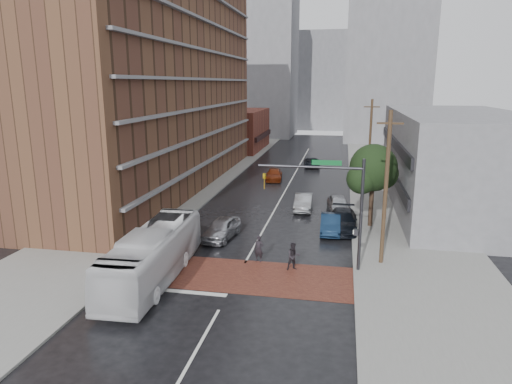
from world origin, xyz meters
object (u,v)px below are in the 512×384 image
at_px(transit_bus, 153,255).
at_px(car_travel_b, 303,202).
at_px(car_parked_near, 330,224).
at_px(car_parked_far, 338,204).
at_px(pedestrian_a, 259,249).
at_px(car_parked_mid, 343,221).
at_px(suv_travel, 312,163).
at_px(car_travel_a, 222,229).
at_px(pedestrian_b, 294,256).
at_px(car_travel_c, 274,175).

height_order(transit_bus, car_travel_b, transit_bus).
height_order(car_parked_near, car_parked_far, car_parked_far).
height_order(pedestrian_a, car_parked_mid, pedestrian_a).
distance_m(car_travel_b, car_parked_far, 3.22).
distance_m(suv_travel, car_parked_mid, 28.31).
xyz_separation_m(car_travel_a, car_parked_mid, (9.09, 3.88, -0.01)).
height_order(car_travel_a, car_parked_far, car_travel_a).
xyz_separation_m(car_travel_b, car_parked_far, (3.21, -0.26, 0.03)).
distance_m(pedestrian_a, car_travel_a, 5.40).
xyz_separation_m(pedestrian_a, car_parked_near, (4.50, 7.00, -0.17)).
relative_size(pedestrian_b, car_parked_mid, 0.33).
distance_m(pedestrian_a, car_parked_far, 13.93).
bearing_deg(suv_travel, pedestrian_b, -93.90).
bearing_deg(car_parked_near, suv_travel, 95.63).
xyz_separation_m(pedestrian_b, car_travel_c, (-5.35, 27.10, -0.23)).
height_order(pedestrian_a, car_travel_c, pedestrian_a).
bearing_deg(car_parked_mid, car_travel_c, 114.94).
xyz_separation_m(pedestrian_a, car_travel_a, (-3.62, 4.00, -0.10)).
bearing_deg(car_parked_near, pedestrian_a, -123.96).
xyz_separation_m(pedestrian_b, car_travel_a, (-6.04, 4.96, -0.11)).
relative_size(car_travel_a, car_travel_b, 1.03).
relative_size(car_travel_c, car_parked_near, 1.06).
distance_m(car_travel_c, car_parked_mid, 20.10).
relative_size(transit_bus, car_travel_a, 2.45).
height_order(pedestrian_a, car_parked_near, pedestrian_a).
bearing_deg(pedestrian_b, car_parked_far, 56.84).
bearing_deg(car_travel_b, car_parked_near, -67.98).
relative_size(pedestrian_b, car_parked_near, 0.41).
xyz_separation_m(transit_bus, suv_travel, (6.69, 39.85, -0.96)).
bearing_deg(car_travel_b, car_travel_c, 108.95).
bearing_deg(car_travel_a, car_parked_mid, 30.65).
bearing_deg(car_parked_mid, suv_travel, 99.29).
xyz_separation_m(transit_bus, car_travel_b, (7.48, 17.26, -0.85)).
bearing_deg(pedestrian_a, pedestrian_b, -11.14).
distance_m(pedestrian_a, car_parked_near, 8.32).
bearing_deg(car_parked_far, suv_travel, 92.01).
height_order(pedestrian_a, car_travel_a, pedestrian_a).
height_order(car_travel_a, car_parked_mid, car_travel_a).
bearing_deg(car_parked_near, transit_bus, -134.01).
height_order(pedestrian_b, car_travel_a, pedestrian_b).
relative_size(transit_bus, suv_travel, 2.52).
xyz_separation_m(transit_bus, car_travel_c, (2.75, 30.14, -0.92)).
xyz_separation_m(pedestrian_a, car_parked_far, (5.01, 13.00, -0.12)).
xyz_separation_m(transit_bus, pedestrian_b, (8.10, 3.04, -0.69)).
xyz_separation_m(pedestrian_b, car_travel_b, (-0.61, 14.22, -0.16)).
relative_size(suv_travel, car_parked_mid, 0.84).
relative_size(pedestrian_a, car_parked_far, 0.39).
distance_m(car_parked_near, car_parked_mid, 1.31).
bearing_deg(car_parked_mid, car_parked_near, -137.42).
bearing_deg(car_travel_a, pedestrian_a, -40.32).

